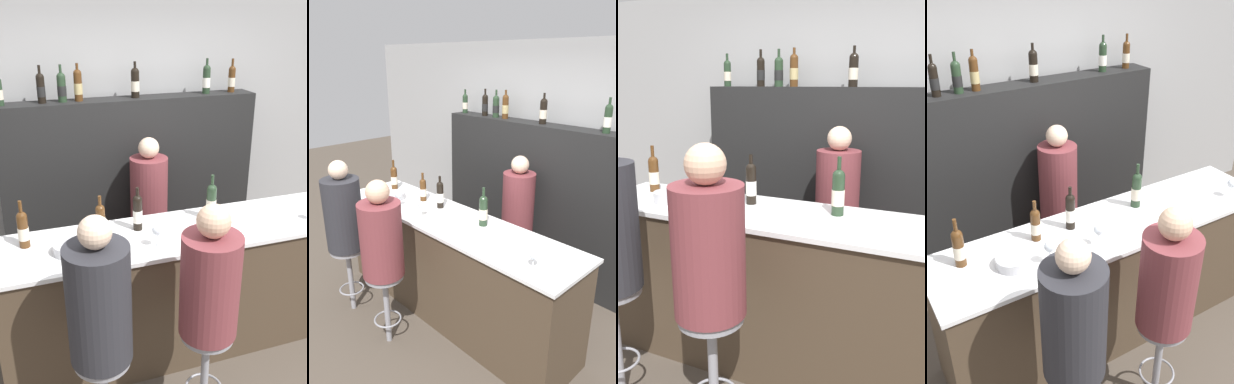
% 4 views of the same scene
% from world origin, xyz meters
% --- Properties ---
extents(ground_plane, '(16.00, 16.00, 0.00)m').
position_xyz_m(ground_plane, '(0.00, 0.00, 0.00)').
color(ground_plane, '#4C4238').
extents(wall_back, '(6.40, 0.05, 2.60)m').
position_xyz_m(wall_back, '(0.00, 1.82, 1.30)').
color(wall_back, '#9E9E9E').
rests_on(wall_back, ground_plane).
extents(bar_counter, '(2.64, 0.65, 1.01)m').
position_xyz_m(bar_counter, '(0.00, 0.30, 0.51)').
color(bar_counter, '#473828').
rests_on(bar_counter, ground_plane).
extents(back_bar_cabinet, '(2.47, 0.28, 1.74)m').
position_xyz_m(back_bar_cabinet, '(0.00, 1.60, 0.87)').
color(back_bar_cabinet, black).
rests_on(back_bar_cabinet, ground_plane).
extents(wine_bottle_counter_0, '(0.07, 0.07, 0.33)m').
position_xyz_m(wine_bottle_counter_0, '(-1.07, 0.42, 1.14)').
color(wine_bottle_counter_0, '#4C2D14').
rests_on(wine_bottle_counter_0, bar_counter).
extents(wine_bottle_counter_1, '(0.07, 0.07, 0.30)m').
position_xyz_m(wine_bottle_counter_1, '(-0.55, 0.42, 1.13)').
color(wine_bottle_counter_1, '#4C2D14').
rests_on(wine_bottle_counter_1, bar_counter).
extents(wine_bottle_counter_2, '(0.07, 0.07, 0.32)m').
position_xyz_m(wine_bottle_counter_2, '(-0.28, 0.42, 1.15)').
color(wine_bottle_counter_2, black).
rests_on(wine_bottle_counter_2, bar_counter).
extents(wine_bottle_counter_3, '(0.08, 0.08, 0.35)m').
position_xyz_m(wine_bottle_counter_3, '(0.30, 0.42, 1.15)').
color(wine_bottle_counter_3, '#233823').
rests_on(wine_bottle_counter_3, bar_counter).
extents(wine_bottle_backbar_1, '(0.07, 0.07, 0.32)m').
position_xyz_m(wine_bottle_backbar_1, '(-0.79, 1.60, 1.87)').
color(wine_bottle_backbar_1, black).
rests_on(wine_bottle_backbar_1, back_bar_cabinet).
extents(wine_bottle_backbar_2, '(0.08, 0.08, 0.32)m').
position_xyz_m(wine_bottle_backbar_2, '(-0.61, 1.60, 1.87)').
color(wine_bottle_backbar_2, '#233823').
rests_on(wine_bottle_backbar_2, back_bar_cabinet).
extents(wine_bottle_backbar_3, '(0.07, 0.07, 0.32)m').
position_xyz_m(wine_bottle_backbar_3, '(-0.47, 1.60, 1.88)').
color(wine_bottle_backbar_3, '#4C2D14').
rests_on(wine_bottle_backbar_3, back_bar_cabinet).
extents(wine_bottle_backbar_4, '(0.08, 0.08, 0.32)m').
position_xyz_m(wine_bottle_backbar_4, '(0.05, 1.60, 1.88)').
color(wine_bottle_backbar_4, black).
rests_on(wine_bottle_backbar_4, back_bar_cabinet).
extents(wine_bottle_backbar_5, '(0.07, 0.07, 0.33)m').
position_xyz_m(wine_bottle_backbar_5, '(0.77, 1.60, 1.88)').
color(wine_bottle_backbar_5, '#233823').
rests_on(wine_bottle_backbar_5, back_bar_cabinet).
extents(wine_bottle_backbar_6, '(0.07, 0.07, 0.32)m').
position_xyz_m(wine_bottle_backbar_6, '(1.04, 1.60, 1.87)').
color(wine_bottle_backbar_6, '#4C2D14').
rests_on(wine_bottle_backbar_6, back_bar_cabinet).
extents(wine_glass_0, '(0.07, 0.07, 0.16)m').
position_xyz_m(wine_glass_0, '(-0.59, 0.15, 1.13)').
color(wine_glass_0, silver).
rests_on(wine_glass_0, bar_counter).
extents(wine_glass_1, '(0.07, 0.07, 0.15)m').
position_xyz_m(wine_glass_1, '(-0.23, 0.15, 1.12)').
color(wine_glass_1, silver).
rests_on(wine_glass_1, bar_counter).
extents(metal_bowl, '(0.21, 0.21, 0.07)m').
position_xyz_m(metal_bowl, '(-0.80, 0.24, 1.04)').
color(metal_bowl, '#B7B7BC').
rests_on(metal_bowl, bar_counter).
extents(bar_stool_left, '(0.32, 0.32, 0.69)m').
position_xyz_m(bar_stool_left, '(-0.73, -0.38, 0.53)').
color(bar_stool_left, gray).
rests_on(bar_stool_left, ground_plane).
extents(guest_seated_left, '(0.35, 0.35, 0.86)m').
position_xyz_m(guest_seated_left, '(-0.73, -0.38, 1.06)').
color(guest_seated_left, '#28282D').
rests_on(guest_seated_left, bar_stool_left).
extents(bar_stool_right, '(0.32, 0.32, 0.69)m').
position_xyz_m(bar_stool_right, '(-0.09, -0.38, 0.53)').
color(bar_stool_right, gray).
rests_on(bar_stool_right, ground_plane).
extents(guest_seated_right, '(0.35, 0.35, 0.83)m').
position_xyz_m(guest_seated_right, '(-0.09, -0.38, 1.04)').
color(guest_seated_right, brown).
rests_on(guest_seated_right, bar_stool_right).
extents(bartender, '(0.34, 0.34, 1.45)m').
position_xyz_m(bartender, '(0.06, 1.23, 0.66)').
color(bartender, brown).
rests_on(bartender, ground_plane).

